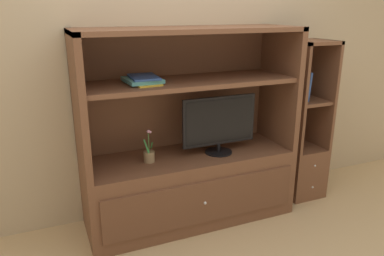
{
  "coord_description": "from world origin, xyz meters",
  "views": [
    {
      "loc": [
        -1.12,
        -2.32,
        1.78
      ],
      "look_at": [
        0.0,
        0.35,
        0.85
      ],
      "focal_mm": 34.78,
      "sensor_mm": 36.0,
      "label": 1
    }
  ],
  "objects_px": {
    "media_console": "(189,165)",
    "tv_monitor": "(219,123)",
    "bookshelf_tall": "(302,143)",
    "magazine_stack": "(143,80)",
    "potted_plant": "(149,155)",
    "upright_book_row": "(301,87)"
  },
  "relations": [
    {
      "from": "magazine_stack",
      "to": "upright_book_row",
      "type": "xyz_separation_m",
      "value": [
        1.49,
        -0.0,
        -0.18
      ]
    },
    {
      "from": "potted_plant",
      "to": "magazine_stack",
      "type": "relative_size",
      "value": 0.82
    },
    {
      "from": "media_console",
      "to": "upright_book_row",
      "type": "height_order",
      "value": "media_console"
    },
    {
      "from": "potted_plant",
      "to": "media_console",
      "type": "bearing_deg",
      "value": 4.59
    },
    {
      "from": "magazine_stack",
      "to": "potted_plant",
      "type": "bearing_deg",
      "value": -47.3
    },
    {
      "from": "potted_plant",
      "to": "bookshelf_tall",
      "type": "distance_m",
      "value": 1.56
    },
    {
      "from": "potted_plant",
      "to": "magazine_stack",
      "type": "distance_m",
      "value": 0.61
    },
    {
      "from": "media_console",
      "to": "bookshelf_tall",
      "type": "xyz_separation_m",
      "value": [
        1.19,
        0.0,
        0.03
      ]
    },
    {
      "from": "tv_monitor",
      "to": "potted_plant",
      "type": "bearing_deg",
      "value": 176.39
    },
    {
      "from": "media_console",
      "to": "tv_monitor",
      "type": "distance_m",
      "value": 0.44
    },
    {
      "from": "tv_monitor",
      "to": "media_console",
      "type": "bearing_deg",
      "value": 164.63
    },
    {
      "from": "media_console",
      "to": "magazine_stack",
      "type": "bearing_deg",
      "value": -178.79
    },
    {
      "from": "potted_plant",
      "to": "bookshelf_tall",
      "type": "relative_size",
      "value": 0.18
    },
    {
      "from": "tv_monitor",
      "to": "upright_book_row",
      "type": "distance_m",
      "value": 0.9
    },
    {
      "from": "media_console",
      "to": "magazine_stack",
      "type": "xyz_separation_m",
      "value": [
        -0.38,
        -0.01,
        0.77
      ]
    },
    {
      "from": "tv_monitor",
      "to": "bookshelf_tall",
      "type": "relative_size",
      "value": 0.44
    },
    {
      "from": "media_console",
      "to": "potted_plant",
      "type": "relative_size",
      "value": 6.56
    },
    {
      "from": "magazine_stack",
      "to": "bookshelf_tall",
      "type": "distance_m",
      "value": 1.74
    },
    {
      "from": "media_console",
      "to": "upright_book_row",
      "type": "bearing_deg",
      "value": -0.45
    },
    {
      "from": "media_console",
      "to": "bookshelf_tall",
      "type": "relative_size",
      "value": 1.18
    },
    {
      "from": "media_console",
      "to": "magazine_stack",
      "type": "relative_size",
      "value": 5.39
    },
    {
      "from": "tv_monitor",
      "to": "potted_plant",
      "type": "xyz_separation_m",
      "value": [
        -0.61,
        0.04,
        -0.21
      ]
    }
  ]
}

